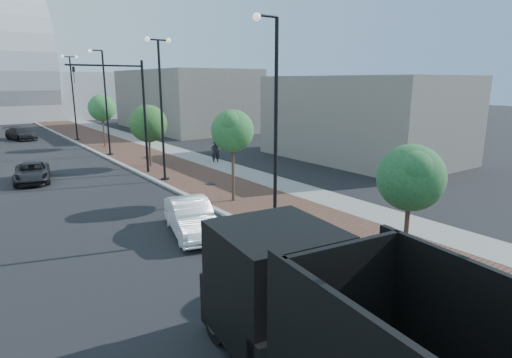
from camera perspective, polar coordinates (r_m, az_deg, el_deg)
ground at (r=13.09m, az=30.03°, el=-19.24°), size 220.00×220.00×0.00m
sidewalk at (r=46.70m, az=-17.89°, el=4.50°), size 7.00×140.00×0.12m
concrete_strip at (r=47.58m, az=-14.80°, el=4.86°), size 2.40×140.00×0.13m
curb at (r=45.77m, az=-22.06°, el=4.01°), size 0.30×140.00×0.14m
white_sedan at (r=18.77m, az=-8.80°, el=-5.16°), size 2.76×4.96×1.55m
dark_car_mid at (r=31.82m, az=-28.10°, el=0.78°), size 2.88×4.91×1.28m
dark_car_far at (r=55.19m, az=-29.26°, el=5.38°), size 3.30×5.20×1.40m
pedestrian at (r=34.54m, az=-5.54°, el=3.66°), size 0.81×0.69×1.87m
streetlight_1 at (r=18.00m, az=2.40°, el=5.86°), size 1.44×0.56×9.21m
streetlight_2 at (r=28.38m, az=-12.70°, el=9.23°), size 1.72×0.56×9.28m
streetlight_3 at (r=39.68m, az=-19.77°, el=9.15°), size 1.44×0.56×9.21m
streetlight_4 at (r=51.30m, az=-23.52°, el=10.13°), size 1.72×0.56×9.28m
traffic_mast at (r=30.84m, az=-16.50°, el=9.61°), size 5.09×0.20×8.00m
tree_0 at (r=14.95m, az=20.27°, el=0.17°), size 2.31×2.25×4.62m
tree_1 at (r=22.78m, az=-3.14°, el=6.50°), size 2.36×2.31×5.16m
tree_2 at (r=33.53m, az=-14.34°, el=7.28°), size 2.87×2.87×4.85m
tree_3 at (r=44.84m, az=-20.13°, el=9.03°), size 2.63×2.63×5.30m
convention_center at (r=89.46m, az=-30.84°, el=11.02°), size 50.00×30.00×50.00m
commercial_block_ne at (r=60.27m, az=-9.70°, el=10.55°), size 12.00×22.00×8.00m
commercial_block_e at (r=37.44m, az=14.28°, el=8.02°), size 10.00×16.00×7.00m
utility_cover_0 at (r=15.33m, az=30.49°, el=-13.89°), size 0.50×0.50×0.02m
utility_cover_1 at (r=18.84m, az=10.70°, el=-7.25°), size 0.50×0.50×0.02m
utility_cover_2 at (r=27.22m, az=-6.21°, el=-0.69°), size 0.50×0.50×0.02m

